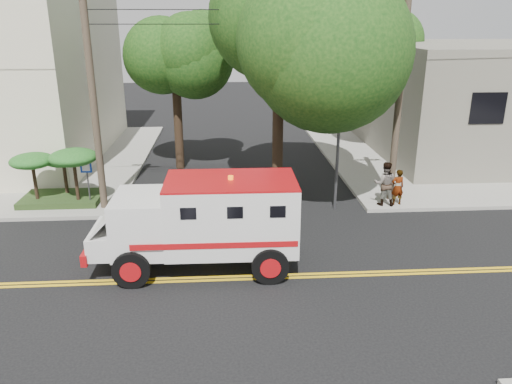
{
  "coord_description": "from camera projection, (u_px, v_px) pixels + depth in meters",
  "views": [
    {
      "loc": [
        -0.7,
        -13.33,
        7.35
      ],
      "look_at": [
        0.4,
        3.25,
        1.6
      ],
      "focal_mm": 35.0,
      "sensor_mm": 36.0,
      "label": 1
    }
  ],
  "objects": [
    {
      "name": "traffic_signal",
      "position": [
        337.0,
        156.0,
        19.81
      ],
      "size": [
        0.15,
        0.18,
        3.6
      ],
      "color": "#3F3F42",
      "rests_on": "ground"
    },
    {
      "name": "armored_truck",
      "position": [
        205.0,
        219.0,
        15.16
      ],
      "size": [
        6.32,
        2.61,
        2.86
      ],
      "rotation": [
        0.0,
        0.0,
        -0.01
      ],
      "color": "silver",
      "rests_on": "ground"
    },
    {
      "name": "palm_planter",
      "position": [
        59.0,
        168.0,
        20.26
      ],
      "size": [
        3.52,
        2.63,
        2.36
      ],
      "color": "#1E3314",
      "rests_on": "sidewalk_nw"
    },
    {
      "name": "pedestrian_a",
      "position": [
        398.0,
        187.0,
        20.3
      ],
      "size": [
        0.59,
        0.44,
        1.5
      ],
      "primitive_type": "imported",
      "rotation": [
        0.0,
        0.0,
        3.29
      ],
      "color": "gray",
      "rests_on": "sidewalk_ne"
    },
    {
      "name": "tree_main",
      "position": [
        292.0,
        24.0,
        18.64
      ],
      "size": [
        6.08,
        5.7,
        9.85
      ],
      "color": "black",
      "rests_on": "ground"
    },
    {
      "name": "accessibility_sign",
      "position": [
        87.0,
        177.0,
        20.0
      ],
      "size": [
        0.45,
        0.1,
        2.02
      ],
      "color": "#3F3F42",
      "rests_on": "ground"
    },
    {
      "name": "utility_pole_right",
      "position": [
        399.0,
        96.0,
        19.78
      ],
      "size": [
        0.28,
        0.28,
        9.0
      ],
      "primitive_type": "cylinder",
      "color": "#382D23",
      "rests_on": "ground"
    },
    {
      "name": "utility_pole_left",
      "position": [
        93.0,
        99.0,
        18.85
      ],
      "size": [
        0.28,
        0.28,
        9.0
      ],
      "primitive_type": "cylinder",
      "color": "#382D23",
      "rests_on": "ground"
    },
    {
      "name": "tree_right",
      "position": [
        389.0,
        43.0,
        28.44
      ],
      "size": [
        4.8,
        4.5,
        8.2
      ],
      "color": "black",
      "rests_on": "ground"
    },
    {
      "name": "sidewalk_ne",
      "position": [
        472.0,
        154.0,
        28.56
      ],
      "size": [
        17.0,
        17.0,
        0.15
      ],
      "primitive_type": "cube",
      "color": "gray",
      "rests_on": "ground"
    },
    {
      "name": "pedestrian_b",
      "position": [
        385.0,
        184.0,
        20.23
      ],
      "size": [
        1.0,
        0.84,
        1.82
      ],
      "primitive_type": "imported",
      "rotation": [
        0.0,
        0.0,
        2.96
      ],
      "color": "gray",
      "rests_on": "sidewalk_ne"
    },
    {
      "name": "ground",
      "position": [
        250.0,
        278.0,
        15.02
      ],
      "size": [
        100.0,
        100.0,
        0.0
      ],
      "primitive_type": "plane",
      "color": "black",
      "rests_on": "ground"
    },
    {
      "name": "tree_left",
      "position": [
        181.0,
        55.0,
        24.09
      ],
      "size": [
        4.48,
        4.2,
        7.7
      ],
      "color": "black",
      "rests_on": "ground"
    },
    {
      "name": "building_right",
      "position": [
        501.0,
        98.0,
        28.12
      ],
      "size": [
        14.0,
        12.0,
        6.0
      ],
      "primitive_type": "cube",
      "color": "slate",
      "rests_on": "sidewalk_ne"
    }
  ]
}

